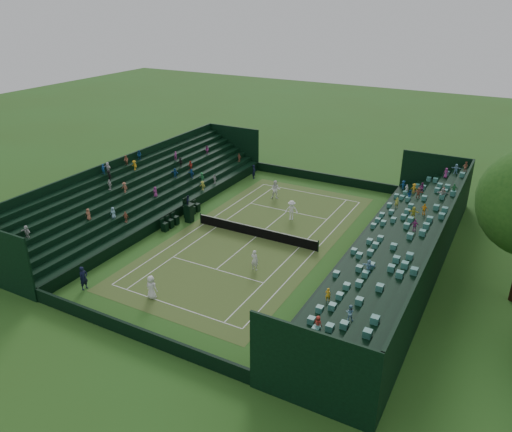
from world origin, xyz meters
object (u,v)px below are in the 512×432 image
object	(u,v)px
player_near_east	(255,260)
player_near_west	(151,287)
umpire_chair	(189,211)
tennis_net	(256,232)
player_far_east	(292,210)
player_far_west	(276,190)

from	to	relation	value
player_near_east	player_near_west	bearing A→B (deg)	61.13
player_near_west	umpire_chair	bearing A→B (deg)	-68.22
tennis_net	player_near_west	xyz separation A→B (m)	(-1.78, -11.83, 0.35)
umpire_chair	player_far_east	xyz separation A→B (m)	(8.11, 4.97, -0.16)
umpire_chair	player_near_west	xyz separation A→B (m)	(5.19, -11.68, -0.23)
player_near_east	player_far_east	bearing A→B (deg)	-77.83
umpire_chair	player_far_east	bearing A→B (deg)	31.51
player_near_west	player_far_east	xyz separation A→B (m)	(2.92, 16.65, 0.07)
player_near_west	player_far_west	distance (m)	20.64
umpire_chair	player_far_west	distance (m)	10.01
umpire_chair	player_near_west	distance (m)	12.79
player_near_east	player_far_east	size ratio (longest dim) A/B	0.88
player_far_east	player_far_west	bearing A→B (deg)	110.47
player_near_east	player_far_west	bearing A→B (deg)	-66.03
player_near_west	player_far_west	xyz separation A→B (m)	(-0.71, 20.63, 0.09)
tennis_net	player_near_west	size ratio (longest dim) A/B	6.63
umpire_chair	player_near_east	world-z (taller)	umpire_chair
player_far_east	umpire_chair	bearing A→B (deg)	-170.40
tennis_net	player_far_east	xyz separation A→B (m)	(1.14, 4.82, 0.43)
tennis_net	player_near_west	bearing A→B (deg)	-98.54
player_near_west	player_far_east	bearing A→B (deg)	-102.11
player_far_west	player_far_east	world-z (taller)	player_far_west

